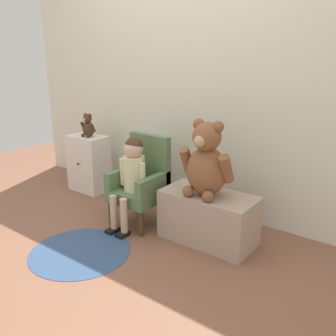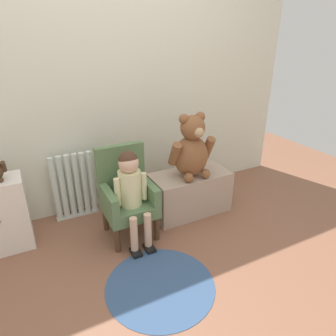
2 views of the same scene
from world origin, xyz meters
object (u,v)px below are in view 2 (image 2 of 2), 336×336
(child_figure, at_px, (131,185))
(large_teddy_bear, at_px, (192,149))
(small_dresser, at_px, (0,216))
(low_bench, at_px, (190,193))
(child_armchair, at_px, (127,194))
(radiator, at_px, (74,187))
(floor_rug, at_px, (160,285))

(child_figure, bearing_deg, large_teddy_bear, 12.20)
(small_dresser, xyz_separation_m, low_bench, (1.52, -0.19, -0.09))
(child_figure, height_order, large_teddy_bear, large_teddy_bear)
(child_armchair, xyz_separation_m, low_bench, (0.61, 0.05, -0.16))
(radiator, bearing_deg, large_teddy_bear, -24.17)
(radiator, xyz_separation_m, child_figure, (0.33, -0.54, 0.19))
(child_armchair, bearing_deg, low_bench, 4.27)
(low_bench, relative_size, large_teddy_bear, 1.27)
(low_bench, distance_m, large_teddy_bear, 0.43)
(floor_rug, bearing_deg, child_figure, 87.29)
(radiator, bearing_deg, low_bench, -22.35)
(small_dresser, bearing_deg, radiator, 18.85)
(radiator, relative_size, small_dresser, 1.05)
(small_dresser, distance_m, child_figure, 0.99)
(large_teddy_bear, xyz_separation_m, floor_rug, (-0.62, -0.67, -0.62))
(small_dresser, xyz_separation_m, large_teddy_bear, (1.50, -0.22, 0.34))
(small_dresser, distance_m, floor_rug, 1.28)
(radiator, bearing_deg, child_figure, -58.84)
(radiator, height_order, floor_rug, radiator)
(child_armchair, xyz_separation_m, large_teddy_bear, (0.60, 0.02, 0.27))
(large_teddy_bear, relative_size, floor_rug, 0.77)
(small_dresser, height_order, large_teddy_bear, large_teddy_bear)
(radiator, bearing_deg, small_dresser, -161.15)
(child_armchair, distance_m, low_bench, 0.63)
(child_armchair, height_order, low_bench, child_armchair)
(large_teddy_bear, bearing_deg, floor_rug, -132.76)
(small_dresser, height_order, floor_rug, small_dresser)
(large_teddy_bear, bearing_deg, child_armchair, -178.40)
(small_dresser, height_order, child_armchair, child_armchair)
(small_dresser, distance_m, child_armchair, 0.94)
(low_bench, xyz_separation_m, large_teddy_bear, (-0.01, -0.03, 0.43))
(floor_rug, bearing_deg, low_bench, 47.80)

